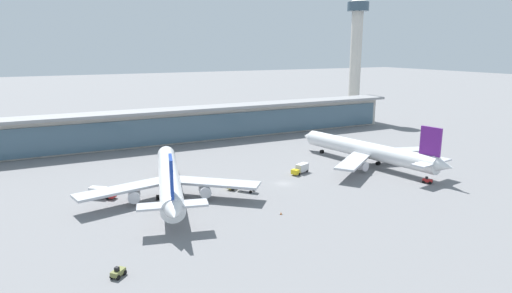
{
  "coord_description": "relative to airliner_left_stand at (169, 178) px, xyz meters",
  "views": [
    {
      "loc": [
        -65.45,
        -110.56,
        40.91
      ],
      "look_at": [
        0.0,
        18.72,
        7.89
      ],
      "focal_mm": 30.65,
      "sensor_mm": 36.0,
      "label": 1
    }
  ],
  "objects": [
    {
      "name": "airliner_centre_stand",
      "position": [
        72.09,
        0.71,
        0.0
      ],
      "size": [
        48.78,
        64.17,
        17.16
      ],
      "color": "white",
      "rests_on": "ground"
    },
    {
      "name": "control_tower",
      "position": [
        134.97,
        87.01,
        34.33
      ],
      "size": [
        12.0,
        12.0,
        72.89
      ],
      "color": "beige",
      "rests_on": "ground"
    },
    {
      "name": "service_truck_on_taxiway_yellow",
      "position": [
        45.42,
        3.37,
        -3.71
      ],
      "size": [
        7.61,
        5.05,
        3.1
      ],
      "color": "yellow",
      "rests_on": "ground"
    },
    {
      "name": "service_truck_mid_apron_red",
      "position": [
        74.29,
        -23.49,
        -4.53
      ],
      "size": [
        2.84,
        3.33,
        2.05
      ],
      "color": "#B21E1E",
      "rests_on": "ground"
    },
    {
      "name": "ground_plane",
      "position": [
        34.57,
        -3.8,
        -5.4
      ],
      "size": [
        1200.0,
        1200.0,
        0.0
      ],
      "primitive_type": "plane",
      "color": "slate"
    },
    {
      "name": "service_truck_by_tail_olive",
      "position": [
        -20.61,
        -38.4,
        -4.53
      ],
      "size": [
        3.25,
        3.2,
        2.05
      ],
      "color": "olive",
      "rests_on": "ground"
    },
    {
      "name": "service_truck_under_wing_red",
      "position": [
        -17.35,
        7.65,
        -3.71
      ],
      "size": [
        7.16,
        6.32,
        3.1
      ],
      "color": "#B21E1E",
      "rests_on": "ground"
    },
    {
      "name": "airliner_left_stand",
      "position": [
        0.0,
        0.0,
        0.0
      ],
      "size": [
        48.12,
        63.65,
        17.16
      ],
      "color": "white",
      "rests_on": "ground"
    },
    {
      "name": "safety_cone_alpha",
      "position": [
        21.14,
        -25.48,
        -5.09
      ],
      "size": [
        0.62,
        0.62,
        0.7
      ],
      "color": "orange",
      "rests_on": "ground"
    },
    {
      "name": "terminal_building",
      "position": [
        34.57,
        68.67,
        2.46
      ],
      "size": [
        198.96,
        12.8,
        15.2
      ],
      "color": "beige",
      "rests_on": "ground"
    },
    {
      "name": "service_truck_near_nose_yellow",
      "position": [
        20.4,
        -4.64,
        -3.7
      ],
      "size": [
        7.27,
        8.02,
        2.95
      ],
      "color": "yellow",
      "rests_on": "ground"
    }
  ]
}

